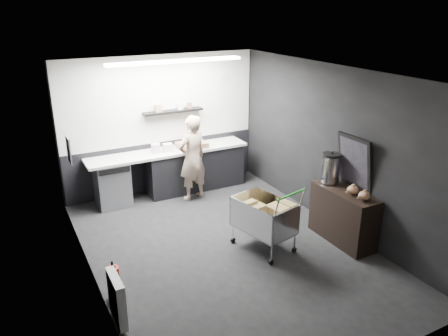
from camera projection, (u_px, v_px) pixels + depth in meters
floor at (227, 249)px, 6.82m from camera, size 5.50×5.50×0.00m
ceiling at (227, 74)px, 5.87m from camera, size 5.50×5.50×0.00m
wall_back at (162, 124)px, 8.62m from camera, size 5.50×0.00×5.50m
wall_front at (365, 260)px, 4.07m from camera, size 5.50×0.00×5.50m
wall_left at (87, 194)px, 5.48m from camera, size 0.00×5.50×5.50m
wall_right at (334, 148)px, 7.21m from camera, size 0.00×5.50×5.50m
kitchen_wall_panel at (161, 99)px, 8.43m from camera, size 3.95×0.02×1.70m
dado_panel at (164, 165)px, 8.91m from camera, size 3.95×0.02×1.00m
floating_shelf at (173, 111)px, 8.50m from camera, size 1.20×0.22×0.04m
wall_clock at (225, 78)px, 8.92m from camera, size 0.20×0.03×0.20m
poster at (69, 150)px, 6.49m from camera, size 0.02×0.30×0.40m
poster_red_band at (68, 145)px, 6.47m from camera, size 0.02×0.22×0.10m
radiator at (117, 299)px, 5.11m from camera, size 0.10×0.50×0.60m
ceiling_strip at (176, 61)px, 7.41m from camera, size 2.40×0.20×0.04m
prep_counter at (176, 171)px, 8.72m from camera, size 3.20×0.61×0.90m
person at (192, 158)px, 8.29m from camera, size 0.68×0.53×1.67m
shopping_cart at (264, 218)px, 6.67m from camera, size 0.80×1.12×1.09m
sideboard at (343, 208)px, 6.91m from camera, size 0.49×1.15×1.72m
fire_extinguisher at (114, 280)px, 5.63m from camera, size 0.16×0.16×0.51m
cardboard_box at (192, 145)px, 8.65m from camera, size 0.57×0.44×0.11m
pink_tub at (156, 148)px, 8.36m from camera, size 0.18×0.18×0.18m
white_container at (168, 148)px, 8.42m from camera, size 0.19×0.15×0.16m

